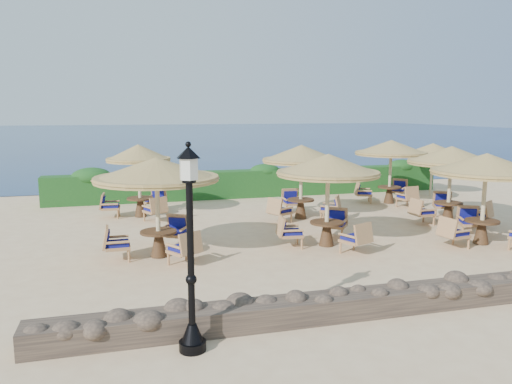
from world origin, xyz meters
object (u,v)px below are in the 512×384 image
(cafe_set_2, at_px, (485,177))
(cafe_set_6, at_px, (451,167))
(cafe_set_5, at_px, (391,157))
(lamp_post, at_px, (191,258))
(cafe_set_1, at_px, (328,179))
(cafe_set_0, at_px, (157,182))
(extra_parasol, at_px, (433,148))
(cafe_set_3, at_px, (139,169))
(cafe_set_4, at_px, (301,166))

(cafe_set_2, bearing_deg, cafe_set_6, 72.44)
(cafe_set_5, height_order, cafe_set_6, same)
(lamp_post, relative_size, cafe_set_1, 1.13)
(cafe_set_0, bearing_deg, cafe_set_5, 28.46)
(cafe_set_6, bearing_deg, cafe_set_0, -170.94)
(extra_parasol, xyz_separation_m, cafe_set_2, (-3.54, -7.66, -0.20))
(cafe_set_2, bearing_deg, lamp_post, -154.41)
(cafe_set_2, bearing_deg, cafe_set_0, 172.90)
(cafe_set_0, height_order, cafe_set_2, same)
(cafe_set_1, bearing_deg, extra_parasol, 39.86)
(cafe_set_1, bearing_deg, lamp_post, -130.89)
(cafe_set_0, distance_m, cafe_set_2, 9.25)
(cafe_set_1, xyz_separation_m, cafe_set_5, (5.22, 5.54, 0.01))
(lamp_post, bearing_deg, extra_parasol, 43.60)
(cafe_set_0, distance_m, cafe_set_3, 5.38)
(cafe_set_3, height_order, cafe_set_6, same)
(cafe_set_0, bearing_deg, cafe_set_3, 92.75)
(cafe_set_0, relative_size, cafe_set_6, 1.12)
(cafe_set_0, xyz_separation_m, cafe_set_4, (5.31, 3.54, -0.09))
(cafe_set_3, bearing_deg, cafe_set_6, -20.08)
(cafe_set_2, distance_m, cafe_set_3, 11.47)
(cafe_set_1, xyz_separation_m, cafe_set_2, (4.44, -1.00, 0.03))
(lamp_post, xyz_separation_m, cafe_set_4, (5.19, 9.02, 0.36))
(cafe_set_4, bearing_deg, cafe_set_3, 161.76)
(cafe_set_1, xyz_separation_m, cafe_set_4, (0.57, 3.68, -0.03))
(cafe_set_2, height_order, cafe_set_6, same)
(cafe_set_3, height_order, cafe_set_5, same)
(cafe_set_0, bearing_deg, extra_parasol, 27.13)
(cafe_set_3, xyz_separation_m, cafe_set_5, (10.22, 0.03, 0.17))
(extra_parasol, xyz_separation_m, cafe_set_3, (-12.97, -1.14, -0.39))
(lamp_post, xyz_separation_m, cafe_set_6, (9.93, 7.09, 0.39))
(extra_parasol, bearing_deg, cafe_set_1, -140.14)
(cafe_set_3, relative_size, cafe_set_4, 0.98)
(lamp_post, xyz_separation_m, extra_parasol, (12.60, 12.00, 0.62))
(cafe_set_5, bearing_deg, cafe_set_0, -151.54)
(cafe_set_1, relative_size, cafe_set_3, 1.06)
(cafe_set_5, bearing_deg, extra_parasol, 22.03)
(cafe_set_5, bearing_deg, cafe_set_3, -179.85)
(cafe_set_0, xyz_separation_m, cafe_set_5, (9.96, 5.40, -0.05))
(lamp_post, height_order, cafe_set_4, lamp_post)
(lamp_post, relative_size, extra_parasol, 1.38)
(cafe_set_5, xyz_separation_m, cafe_set_6, (0.09, -3.80, -0.01))
(extra_parasol, bearing_deg, cafe_set_3, -174.96)
(cafe_set_2, relative_size, cafe_set_5, 1.03)
(cafe_set_1, bearing_deg, cafe_set_3, 132.21)
(lamp_post, distance_m, cafe_set_6, 12.21)
(cafe_set_2, xyz_separation_m, cafe_set_5, (0.78, 6.54, -0.02))
(cafe_set_1, distance_m, cafe_set_2, 4.55)
(cafe_set_6, bearing_deg, extra_parasol, 61.51)
(lamp_post, height_order, cafe_set_5, lamp_post)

